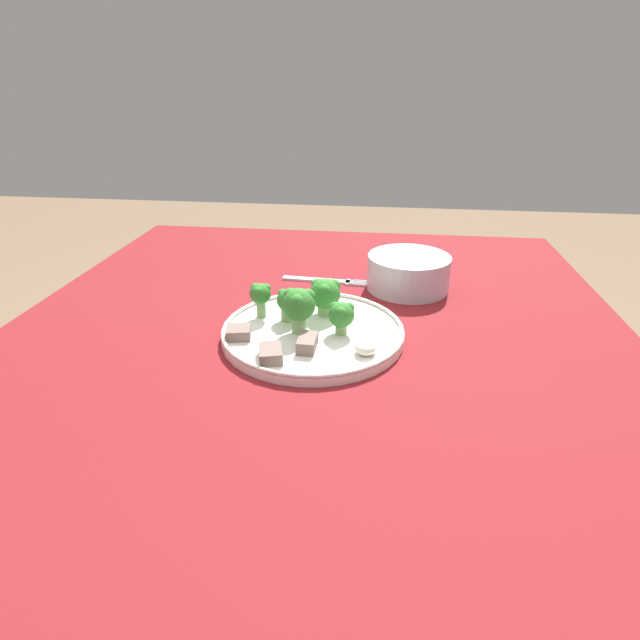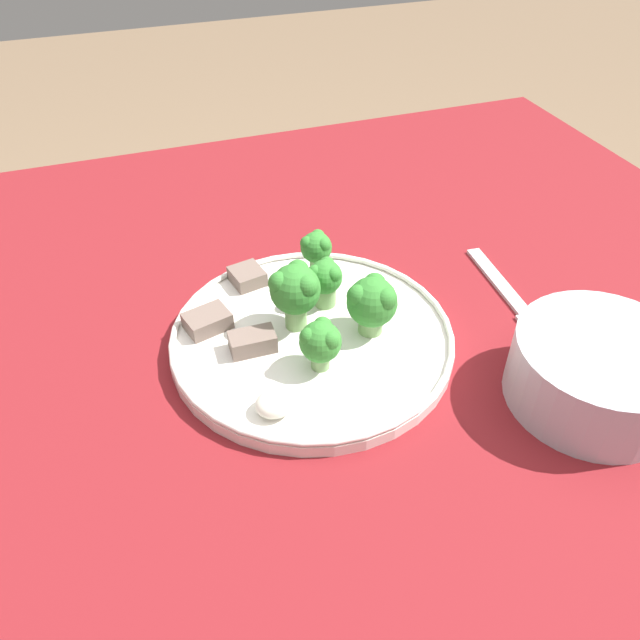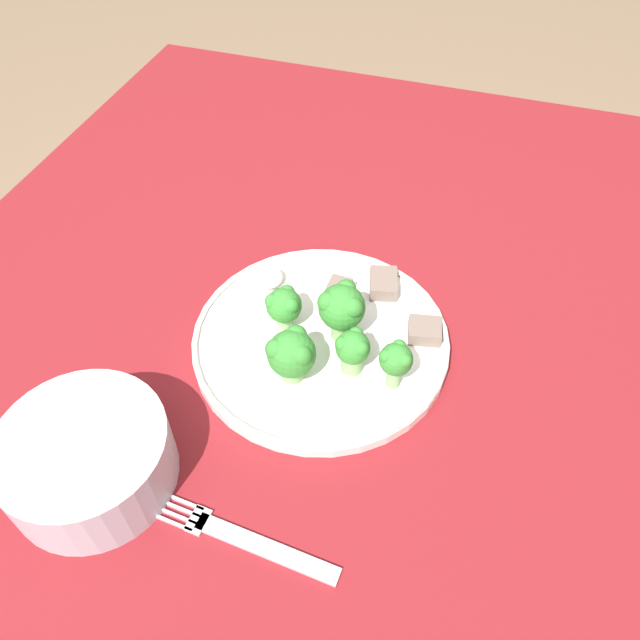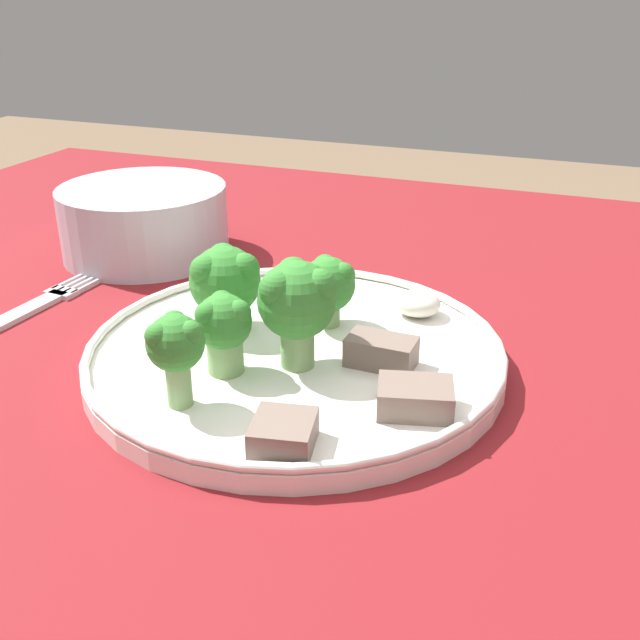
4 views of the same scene
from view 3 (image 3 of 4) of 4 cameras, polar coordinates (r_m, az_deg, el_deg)
ground_plane at (r=1.34m, az=0.28°, el=-22.60°), size 8.00×8.00×0.00m
table at (r=0.76m, az=0.46°, el=-6.36°), size 1.15×0.97×0.75m
dinner_plate at (r=0.66m, az=0.04°, el=-1.82°), size 0.27×0.27×0.02m
fork at (r=0.56m, az=-7.26°, el=-19.15°), size 0.03×0.18×0.00m
cream_bowl at (r=0.59m, az=-20.43°, el=-11.85°), size 0.15×0.15×0.06m
broccoli_floret_near_rim_left at (r=0.61m, az=3.01°, el=-2.65°), size 0.04×0.03×0.05m
broccoli_floret_center_left at (r=0.63m, az=2.00°, el=1.17°), size 0.05×0.05×0.07m
broccoli_floret_back_left at (r=0.60m, az=-2.63°, el=-3.07°), size 0.05×0.05×0.06m
broccoli_floret_front_left at (r=0.65m, az=-3.32°, el=1.38°), size 0.04×0.04×0.05m
broccoli_floret_center_back at (r=0.59m, az=6.95°, el=-3.67°), size 0.03×0.03×0.06m
meat_slice_front_slice at (r=0.66m, az=9.54°, el=-0.97°), size 0.04×0.04×0.02m
meat_slice_middle_slice at (r=0.69m, az=1.60°, el=2.34°), size 0.04×0.03×0.02m
meat_slice_rear_slice at (r=0.70m, az=5.81°, el=3.35°), size 0.05×0.04×0.02m
sauce_dollop at (r=0.71m, az=-4.62°, el=3.91°), size 0.03×0.03×0.02m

